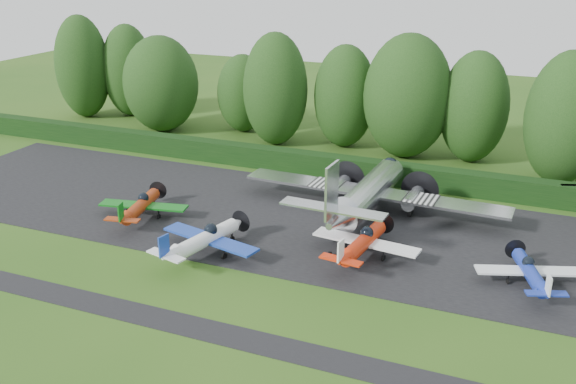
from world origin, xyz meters
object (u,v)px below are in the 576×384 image
at_px(transport_plane, 368,193).
at_px(light_plane_blue, 530,272).
at_px(light_plane_red, 141,206).
at_px(light_plane_orange, 363,242).
at_px(light_plane_white, 205,239).

distance_m(transport_plane, light_plane_blue, 14.33).
bearing_deg(transport_plane, light_plane_red, -158.51).
bearing_deg(light_plane_red, light_plane_orange, 11.36).
bearing_deg(light_plane_white, light_plane_blue, -2.84).
relative_size(transport_plane, light_plane_white, 2.69).
bearing_deg(light_plane_blue, light_plane_red, -160.08).
height_order(transport_plane, light_plane_orange, transport_plane).
distance_m(light_plane_red, light_plane_blue, 28.56).
relative_size(light_plane_red, light_plane_blue, 1.09).
xyz_separation_m(light_plane_orange, light_plane_blue, (10.70, 0.18, -0.17)).
height_order(transport_plane, light_plane_red, transport_plane).
bearing_deg(light_plane_orange, transport_plane, 96.67).
relative_size(light_plane_white, light_plane_blue, 1.19).
height_order(transport_plane, light_plane_white, transport_plane).
bearing_deg(light_plane_blue, light_plane_white, -149.96).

